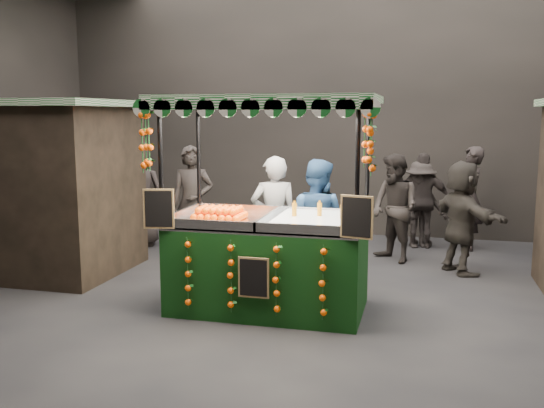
# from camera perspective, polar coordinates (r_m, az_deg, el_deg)

# --- Properties ---
(ground) EXTENTS (12.00, 12.00, 0.00)m
(ground) POSITION_cam_1_polar(r_m,az_deg,el_deg) (7.39, 2.83, -10.32)
(ground) COLOR black
(ground) RESTS_ON ground
(market_hall) EXTENTS (12.10, 10.10, 5.05)m
(market_hall) POSITION_cam_1_polar(r_m,az_deg,el_deg) (7.06, 3.04, 16.62)
(market_hall) COLOR black
(market_hall) RESTS_ON ground
(neighbour_stall_left) EXTENTS (3.00, 2.20, 2.60)m
(neighbour_stall_left) POSITION_cam_1_polar(r_m,az_deg,el_deg) (9.81, -21.92, 1.62)
(neighbour_stall_left) COLOR black
(neighbour_stall_left) RESTS_ON ground
(juice_stall) EXTENTS (2.69, 1.58, 2.61)m
(juice_stall) POSITION_cam_1_polar(r_m,az_deg,el_deg) (7.27, -0.31, -4.01)
(juice_stall) COLOR black
(juice_stall) RESTS_ON ground
(vendor_grey) EXTENTS (0.76, 0.61, 1.82)m
(vendor_grey) POSITION_cam_1_polar(r_m,az_deg,el_deg) (8.42, 0.21, -1.56)
(vendor_grey) COLOR gray
(vendor_grey) RESTS_ON ground
(vendor_blue) EXTENTS (1.01, 0.88, 1.79)m
(vendor_blue) POSITION_cam_1_polar(r_m,az_deg,el_deg) (8.28, 4.25, -1.88)
(vendor_blue) COLOR navy
(vendor_blue) RESTS_ON ground
(shopper_0) EXTENTS (0.77, 0.58, 1.89)m
(shopper_0) POSITION_cam_1_polar(r_m,az_deg,el_deg) (9.79, -7.63, 0.02)
(shopper_0) COLOR black
(shopper_0) RESTS_ON ground
(shopper_1) EXTENTS (1.08, 1.08, 1.76)m
(shopper_1) POSITION_cam_1_polar(r_m,az_deg,el_deg) (9.87, 11.65, -0.40)
(shopper_1) COLOR black
(shopper_1) RESTS_ON ground
(shopper_2) EXTENTS (1.05, 0.56, 1.71)m
(shopper_2) POSITION_cam_1_polar(r_m,az_deg,el_deg) (11.04, 14.22, 0.32)
(shopper_2) COLOR #2A2422
(shopper_2) RESTS_ON ground
(shopper_3) EXTENTS (1.16, 0.93, 1.56)m
(shopper_3) POSITION_cam_1_polar(r_m,az_deg,el_deg) (11.04, 13.94, -0.05)
(shopper_3) COLOR black
(shopper_3) RESTS_ON ground
(shopper_4) EXTENTS (1.07, 0.83, 1.93)m
(shopper_4) POSITION_cam_1_polar(r_m,az_deg,el_deg) (11.11, -12.66, 0.99)
(shopper_4) COLOR black
(shopper_4) RESTS_ON ground
(shopper_5) EXTENTS (1.24, 1.62, 1.71)m
(shopper_5) POSITION_cam_1_polar(r_m,az_deg,el_deg) (9.40, 17.67, -1.23)
(shopper_5) COLOR #2C2824
(shopper_5) RESTS_ON ground
(shopper_6) EXTENTS (0.46, 0.68, 1.83)m
(shopper_6) POSITION_cam_1_polar(r_m,az_deg,el_deg) (11.10, 18.40, 0.51)
(shopper_6) COLOR black
(shopper_6) RESTS_ON ground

